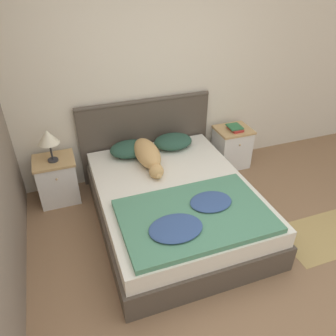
{
  "coord_description": "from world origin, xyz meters",
  "views": [
    {
      "loc": [
        -1.01,
        -1.46,
        2.43
      ],
      "look_at": [
        -0.04,
        1.24,
        0.56
      ],
      "focal_mm": 35.0,
      "sensor_mm": 36.0,
      "label": 1
    }
  ],
  "objects_px": {
    "book_stack": "(235,128)",
    "table_lamp": "(48,138)",
    "pillow_right": "(173,141)",
    "pillow_left": "(130,149)",
    "dog": "(148,155)",
    "bed": "(174,204)",
    "nightstand_left": "(58,180)",
    "nightstand_right": "(232,147)"
  },
  "relations": [
    {
      "from": "nightstand_right",
      "to": "dog",
      "type": "height_order",
      "value": "dog"
    },
    {
      "from": "pillow_left",
      "to": "dog",
      "type": "xyz_separation_m",
      "value": [
        0.15,
        -0.24,
        0.03
      ]
    },
    {
      "from": "pillow_left",
      "to": "table_lamp",
      "type": "distance_m",
      "value": 0.91
    },
    {
      "from": "book_stack",
      "to": "nightstand_left",
      "type": "bearing_deg",
      "value": 179.31
    },
    {
      "from": "bed",
      "to": "nightstand_left",
      "type": "distance_m",
      "value": 1.39
    },
    {
      "from": "book_stack",
      "to": "nightstand_right",
      "type": "bearing_deg",
      "value": 89.63
    },
    {
      "from": "pillow_left",
      "to": "table_lamp",
      "type": "relative_size",
      "value": 1.27
    },
    {
      "from": "pillow_left",
      "to": "nightstand_left",
      "type": "bearing_deg",
      "value": 176.92
    },
    {
      "from": "pillow_left",
      "to": "dog",
      "type": "distance_m",
      "value": 0.29
    },
    {
      "from": "nightstand_left",
      "to": "dog",
      "type": "xyz_separation_m",
      "value": [
        1.0,
        -0.29,
        0.29
      ]
    },
    {
      "from": "pillow_left",
      "to": "dog",
      "type": "relative_size",
      "value": 0.56
    },
    {
      "from": "pillow_right",
      "to": "book_stack",
      "type": "relative_size",
      "value": 2.12
    },
    {
      "from": "dog",
      "to": "table_lamp",
      "type": "distance_m",
      "value": 1.07
    },
    {
      "from": "bed",
      "to": "dog",
      "type": "bearing_deg",
      "value": 103.17
    },
    {
      "from": "pillow_right",
      "to": "dog",
      "type": "distance_m",
      "value": 0.46
    },
    {
      "from": "nightstand_right",
      "to": "pillow_right",
      "type": "relative_size",
      "value": 1.16
    },
    {
      "from": "bed",
      "to": "book_stack",
      "type": "height_order",
      "value": "book_stack"
    },
    {
      "from": "bed",
      "to": "pillow_left",
      "type": "xyz_separation_m",
      "value": [
        -0.27,
        0.77,
        0.31
      ]
    },
    {
      "from": "pillow_left",
      "to": "bed",
      "type": "bearing_deg",
      "value": -70.7
    },
    {
      "from": "pillow_right",
      "to": "nightstand_left",
      "type": "bearing_deg",
      "value": 178.11
    },
    {
      "from": "book_stack",
      "to": "dog",
      "type": "bearing_deg",
      "value": -168.12
    },
    {
      "from": "bed",
      "to": "pillow_right",
      "type": "distance_m",
      "value": 0.87
    },
    {
      "from": "dog",
      "to": "book_stack",
      "type": "xyz_separation_m",
      "value": [
        1.25,
        0.26,
        0.0
      ]
    },
    {
      "from": "nightstand_right",
      "to": "table_lamp",
      "type": "distance_m",
      "value": 2.32
    },
    {
      "from": "book_stack",
      "to": "bed",
      "type": "bearing_deg",
      "value": -145.12
    },
    {
      "from": "nightstand_left",
      "to": "nightstand_right",
      "type": "xyz_separation_m",
      "value": [
        2.25,
        0.0,
        0.0
      ]
    },
    {
      "from": "dog",
      "to": "pillow_left",
      "type": "bearing_deg",
      "value": 120.92
    },
    {
      "from": "pillow_left",
      "to": "book_stack",
      "type": "height_order",
      "value": "pillow_left"
    },
    {
      "from": "pillow_left",
      "to": "table_lamp",
      "type": "xyz_separation_m",
      "value": [
        -0.86,
        0.02,
        0.29
      ]
    },
    {
      "from": "pillow_left",
      "to": "dog",
      "type": "height_order",
      "value": "dog"
    },
    {
      "from": "pillow_right",
      "to": "pillow_left",
      "type": "bearing_deg",
      "value": 180.0
    },
    {
      "from": "bed",
      "to": "pillow_right",
      "type": "relative_size",
      "value": 4.25
    },
    {
      "from": "nightstand_right",
      "to": "pillow_left",
      "type": "height_order",
      "value": "pillow_left"
    },
    {
      "from": "dog",
      "to": "nightstand_left",
      "type": "bearing_deg",
      "value": 163.89
    },
    {
      "from": "table_lamp",
      "to": "nightstand_right",
      "type": "bearing_deg",
      "value": 0.65
    },
    {
      "from": "book_stack",
      "to": "table_lamp",
      "type": "xyz_separation_m",
      "value": [
        -2.25,
        0.0,
        0.26
      ]
    },
    {
      "from": "pillow_right",
      "to": "book_stack",
      "type": "distance_m",
      "value": 0.86
    },
    {
      "from": "nightstand_right",
      "to": "pillow_right",
      "type": "bearing_deg",
      "value": -176.92
    },
    {
      "from": "bed",
      "to": "nightstand_right",
      "type": "bearing_deg",
      "value": 35.8
    },
    {
      "from": "nightstand_left",
      "to": "book_stack",
      "type": "xyz_separation_m",
      "value": [
        2.25,
        -0.03,
        0.3
      ]
    },
    {
      "from": "bed",
      "to": "nightstand_left",
      "type": "relative_size",
      "value": 3.66
    },
    {
      "from": "dog",
      "to": "book_stack",
      "type": "height_order",
      "value": "dog"
    }
  ]
}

